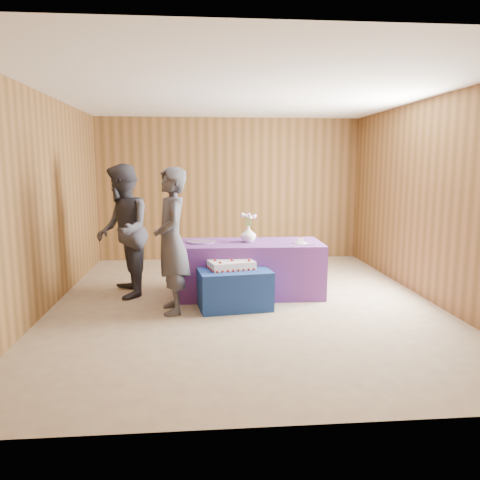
{
  "coord_description": "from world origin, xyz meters",
  "views": [
    {
      "loc": [
        -0.58,
        -6.0,
        1.82
      ],
      "look_at": [
        -0.05,
        0.1,
        0.83
      ],
      "focal_mm": 35.0,
      "sensor_mm": 36.0,
      "label": 1
    }
  ],
  "objects": [
    {
      "name": "sheet_cake",
      "position": [
        -0.18,
        -0.14,
        0.55
      ],
      "size": [
        0.66,
        0.53,
        0.14
      ],
      "rotation": [
        0.0,
        0.0,
        0.25
      ],
      "color": "white",
      "rests_on": "cake_table"
    },
    {
      "name": "cake_table",
      "position": [
        -0.16,
        -0.16,
        0.25
      ],
      "size": [
        0.99,
        0.81,
        0.5
      ],
      "primitive_type": "cube",
      "rotation": [
        0.0,
        0.0,
        0.13
      ],
      "color": "navy",
      "rests_on": "ground"
    },
    {
      "name": "knife",
      "position": [
        0.84,
        0.07,
        0.75
      ],
      "size": [
        0.26,
        0.03,
        0.0
      ],
      "primitive_type": "cube",
      "rotation": [
        0.0,
        0.0,
        0.01
      ],
      "color": "#B5B6BA",
      "rests_on": "serving_table"
    },
    {
      "name": "cake_slice",
      "position": [
        0.8,
        0.25,
        0.79
      ],
      "size": [
        0.07,
        0.06,
        0.08
      ],
      "rotation": [
        0.0,
        0.0,
        -0.02
      ],
      "color": "white",
      "rests_on": "plate"
    },
    {
      "name": "ground",
      "position": [
        0.0,
        0.0,
        0.0
      ],
      "size": [
        6.0,
        6.0,
        0.0
      ],
      "primitive_type": "plane",
      "color": "tan",
      "rests_on": "ground"
    },
    {
      "name": "room_shell",
      "position": [
        0.0,
        0.0,
        1.8
      ],
      "size": [
        5.04,
        6.04,
        2.72
      ],
      "color": "brown",
      "rests_on": "ground"
    },
    {
      "name": "serving_table",
      "position": [
        0.12,
        0.4,
        0.38
      ],
      "size": [
        2.02,
        0.95,
        0.75
      ],
      "primitive_type": "cube",
      "rotation": [
        0.0,
        0.0,
        -0.02
      ],
      "color": "#66328B",
      "rests_on": "ground"
    },
    {
      "name": "guest_right",
      "position": [
        -1.63,
        0.47,
        0.92
      ],
      "size": [
        0.88,
        1.02,
        1.84
      ],
      "primitive_type": "imported",
      "rotation": [
        0.0,
        0.0,
        -1.35
      ],
      "color": "#302F38",
      "rests_on": "ground"
    },
    {
      "name": "guest_left",
      "position": [
        -0.93,
        -0.31,
        0.9
      ],
      "size": [
        0.53,
        0.72,
        1.8
      ],
      "primitive_type": "imported",
      "rotation": [
        0.0,
        0.0,
        -1.4
      ],
      "color": "#3A3A45",
      "rests_on": "ground"
    },
    {
      "name": "vase",
      "position": [
        0.1,
        0.42,
        0.86
      ],
      "size": [
        0.28,
        0.28,
        0.22
      ],
      "primitive_type": "imported",
      "rotation": [
        0.0,
        0.0,
        -0.44
      ],
      "color": "white",
      "rests_on": "serving_table"
    },
    {
      "name": "platter",
      "position": [
        -0.56,
        0.43,
        0.76
      ],
      "size": [
        0.48,
        0.48,
        0.02
      ],
      "primitive_type": "cylinder",
      "rotation": [
        0.0,
        0.0,
        0.22
      ],
      "color": "#6D4B97",
      "rests_on": "serving_table"
    },
    {
      "name": "flower_spray",
      "position": [
        0.1,
        0.42,
        1.12
      ],
      "size": [
        0.23,
        0.23,
        0.18
      ],
      "color": "#296227",
      "rests_on": "vase"
    },
    {
      "name": "plate",
      "position": [
        0.8,
        0.25,
        0.76
      ],
      "size": [
        0.2,
        0.2,
        0.01
      ],
      "primitive_type": "cylinder",
      "rotation": [
        0.0,
        0.0,
        -0.13
      ],
      "color": "silver",
      "rests_on": "serving_table"
    }
  ]
}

